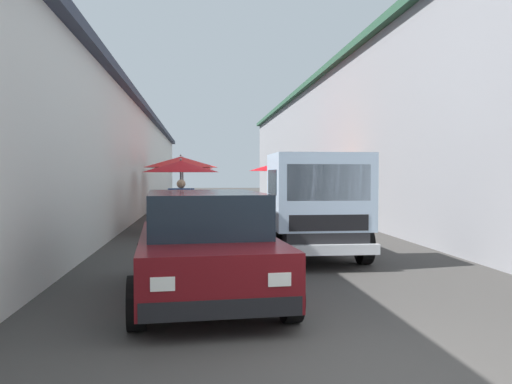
{
  "coord_description": "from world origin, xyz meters",
  "views": [
    {
      "loc": [
        -3.97,
        1.5,
        1.7
      ],
      "look_at": [
        7.94,
        0.18,
        1.28
      ],
      "focal_mm": 36.15,
      "sensor_mm": 36.0,
      "label": 1
    }
  ],
  "objects_px": {
    "fruit_stall_far_left": "(315,173)",
    "vendor_by_crates": "(181,207)",
    "delivery_truck": "(311,207)",
    "hatchback_car": "(205,244)",
    "fruit_stall_far_right": "(181,170)",
    "parked_scooter": "(156,214)",
    "fruit_stall_mid_lane": "(278,174)",
    "fruit_stall_near_left": "(179,180)",
    "fruit_stall_near_right": "(182,169)"
  },
  "relations": [
    {
      "from": "fruit_stall_mid_lane",
      "to": "parked_scooter",
      "type": "bearing_deg",
      "value": 132.71
    },
    {
      "from": "fruit_stall_far_left",
      "to": "fruit_stall_near_right",
      "type": "height_order",
      "value": "fruit_stall_near_right"
    },
    {
      "from": "fruit_stall_far_right",
      "to": "fruit_stall_near_left",
      "type": "distance_m",
      "value": 3.67
    },
    {
      "from": "fruit_stall_mid_lane",
      "to": "fruit_stall_near_right",
      "type": "xyz_separation_m",
      "value": [
        1.6,
        3.81,
        0.2
      ]
    },
    {
      "from": "fruit_stall_mid_lane",
      "to": "delivery_truck",
      "type": "height_order",
      "value": "fruit_stall_mid_lane"
    },
    {
      "from": "fruit_stall_near_left",
      "to": "parked_scooter",
      "type": "distance_m",
      "value": 1.9
    },
    {
      "from": "fruit_stall_near_right",
      "to": "fruit_stall_far_left",
      "type": "bearing_deg",
      "value": -133.5
    },
    {
      "from": "fruit_stall_far_left",
      "to": "hatchback_car",
      "type": "bearing_deg",
      "value": 159.23
    },
    {
      "from": "fruit_stall_near_left",
      "to": "delivery_truck",
      "type": "bearing_deg",
      "value": -149.08
    },
    {
      "from": "hatchback_car",
      "to": "fruit_stall_far_left",
      "type": "bearing_deg",
      "value": -20.77
    },
    {
      "from": "fruit_stall_far_left",
      "to": "fruit_stall_near_right",
      "type": "bearing_deg",
      "value": 46.5
    },
    {
      "from": "fruit_stall_mid_lane",
      "to": "parked_scooter",
      "type": "xyz_separation_m",
      "value": [
        -4.09,
        4.43,
        -1.24
      ]
    },
    {
      "from": "fruit_stall_far_right",
      "to": "delivery_truck",
      "type": "relative_size",
      "value": 0.53
    },
    {
      "from": "hatchback_car",
      "to": "vendor_by_crates",
      "type": "xyz_separation_m",
      "value": [
        5.41,
        0.5,
        0.16
      ]
    },
    {
      "from": "delivery_truck",
      "to": "vendor_by_crates",
      "type": "distance_m",
      "value": 3.57
    },
    {
      "from": "fruit_stall_far_right",
      "to": "fruit_stall_near_left",
      "type": "relative_size",
      "value": 1.2
    },
    {
      "from": "fruit_stall_mid_lane",
      "to": "delivery_truck",
      "type": "bearing_deg",
      "value": 175.01
    },
    {
      "from": "fruit_stall_far_left",
      "to": "fruit_stall_far_right",
      "type": "bearing_deg",
      "value": 77.29
    },
    {
      "from": "fruit_stall_far_left",
      "to": "vendor_by_crates",
      "type": "bearing_deg",
      "value": 137.98
    },
    {
      "from": "fruit_stall_far_left",
      "to": "vendor_by_crates",
      "type": "relative_size",
      "value": 1.48
    },
    {
      "from": "fruit_stall_far_right",
      "to": "parked_scooter",
      "type": "height_order",
      "value": "fruit_stall_far_right"
    },
    {
      "from": "fruit_stall_far_left",
      "to": "fruit_stall_near_left",
      "type": "bearing_deg",
      "value": 119.86
    },
    {
      "from": "fruit_stall_far_left",
      "to": "parked_scooter",
      "type": "bearing_deg",
      "value": 103.23
    },
    {
      "from": "fruit_stall_near_left",
      "to": "parked_scooter",
      "type": "bearing_deg",
      "value": 28.74
    },
    {
      "from": "hatchback_car",
      "to": "delivery_truck",
      "type": "xyz_separation_m",
      "value": [
        3.02,
        -2.15,
        0.3
      ]
    },
    {
      "from": "fruit_stall_far_left",
      "to": "parked_scooter",
      "type": "height_order",
      "value": "fruit_stall_far_left"
    },
    {
      "from": "parked_scooter",
      "to": "hatchback_car",
      "type": "bearing_deg",
      "value": -171.21
    },
    {
      "from": "fruit_stall_far_left",
      "to": "fruit_stall_mid_lane",
      "type": "distance_m",
      "value": 2.97
    },
    {
      "from": "delivery_truck",
      "to": "parked_scooter",
      "type": "xyz_separation_m",
      "value": [
        6.04,
        3.55,
        -0.59
      ]
    },
    {
      "from": "fruit_stall_far_right",
      "to": "fruit_stall_near_left",
      "type": "height_order",
      "value": "fruit_stall_far_right"
    },
    {
      "from": "fruit_stall_near_left",
      "to": "hatchback_car",
      "type": "relative_size",
      "value": 0.54
    },
    {
      "from": "fruit_stall_near_left",
      "to": "vendor_by_crates",
      "type": "height_order",
      "value": "fruit_stall_near_left"
    },
    {
      "from": "fruit_stall_near_left",
      "to": "vendor_by_crates",
      "type": "xyz_separation_m",
      "value": [
        -2.28,
        -0.15,
        -0.63
      ]
    },
    {
      "from": "fruit_stall_far_right",
      "to": "parked_scooter",
      "type": "relative_size",
      "value": 1.56
    },
    {
      "from": "fruit_stall_far_left",
      "to": "parked_scooter",
      "type": "distance_m",
      "value": 5.6
    },
    {
      "from": "fruit_stall_far_left",
      "to": "fruit_stall_mid_lane",
      "type": "height_order",
      "value": "fruit_stall_far_left"
    },
    {
      "from": "fruit_stall_near_left",
      "to": "fruit_stall_near_right",
      "type": "relative_size",
      "value": 0.85
    },
    {
      "from": "fruit_stall_mid_lane",
      "to": "hatchback_car",
      "type": "relative_size",
      "value": 0.55
    },
    {
      "from": "fruit_stall_far_right",
      "to": "delivery_truck",
      "type": "distance_m",
      "value": 8.83
    },
    {
      "from": "fruit_stall_far_left",
      "to": "fruit_stall_mid_lane",
      "type": "relative_size",
      "value": 1.05
    },
    {
      "from": "fruit_stall_far_left",
      "to": "vendor_by_crates",
      "type": "height_order",
      "value": "fruit_stall_far_left"
    },
    {
      "from": "delivery_truck",
      "to": "fruit_stall_mid_lane",
      "type": "bearing_deg",
      "value": -4.99
    },
    {
      "from": "fruit_stall_far_left",
      "to": "delivery_truck",
      "type": "bearing_deg",
      "value": 166.42
    },
    {
      "from": "fruit_stall_near_left",
      "to": "parked_scooter",
      "type": "height_order",
      "value": "fruit_stall_near_left"
    },
    {
      "from": "parked_scooter",
      "to": "fruit_stall_near_left",
      "type": "bearing_deg",
      "value": -151.26
    },
    {
      "from": "vendor_by_crates",
      "to": "parked_scooter",
      "type": "distance_m",
      "value": 3.78
    },
    {
      "from": "fruit_stall_far_right",
      "to": "fruit_stall_near_right",
      "type": "relative_size",
      "value": 1.02
    },
    {
      "from": "delivery_truck",
      "to": "hatchback_car",
      "type": "bearing_deg",
      "value": 144.56
    },
    {
      "from": "fruit_stall_near_left",
      "to": "parked_scooter",
      "type": "relative_size",
      "value": 1.29
    },
    {
      "from": "fruit_stall_far_left",
      "to": "delivery_truck",
      "type": "height_order",
      "value": "fruit_stall_far_left"
    }
  ]
}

